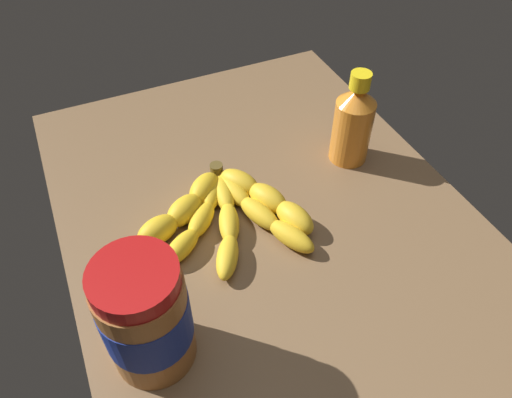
# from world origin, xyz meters

# --- Properties ---
(ground_plane) EXTENTS (0.88, 0.58, 0.05)m
(ground_plane) POSITION_xyz_m (0.00, 0.00, -0.02)
(ground_plane) COLOR brown
(banana_bunch) EXTENTS (0.21, 0.25, 0.04)m
(banana_bunch) POSITION_xyz_m (-0.07, -0.05, 0.02)
(banana_bunch) COLOR yellow
(banana_bunch) RESTS_ON ground_plane
(peanut_butter_jar) EXTENTS (0.10, 0.10, 0.16)m
(peanut_butter_jar) POSITION_xyz_m (0.09, -0.21, 0.08)
(peanut_butter_jar) COLOR #9E602D
(peanut_butter_jar) RESTS_ON ground_plane
(honey_bottle) EXTENTS (0.06, 0.06, 0.16)m
(honey_bottle) POSITION_xyz_m (-0.11, 0.17, 0.07)
(honey_bottle) COLOR orange
(honey_bottle) RESTS_ON ground_plane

